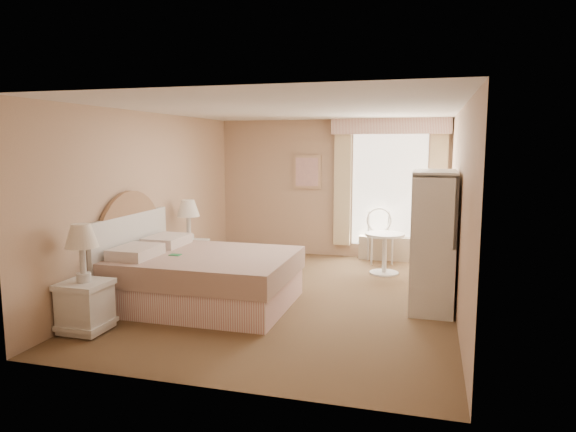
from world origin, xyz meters
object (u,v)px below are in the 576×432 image
(round_table, at_px, (385,247))
(cafe_chair, at_px, (380,231))
(nightstand_far, at_px, (189,248))
(armoire, at_px, (433,251))
(bed, at_px, (197,276))
(nightstand_near, at_px, (85,293))

(round_table, relative_size, cafe_chair, 0.69)
(cafe_chair, bearing_deg, nightstand_far, -163.25)
(cafe_chair, distance_m, armoire, 2.56)
(bed, bearing_deg, armoire, 13.00)
(nightstand_near, xyz_separation_m, armoire, (3.65, 1.94, 0.27))
(bed, xyz_separation_m, cafe_chair, (2.04, 3.07, 0.18))
(nightstand_far, relative_size, armoire, 0.68)
(nightstand_far, xyz_separation_m, armoire, (3.65, -0.59, 0.27))
(nightstand_near, height_order, round_table, nightstand_near)
(nightstand_near, relative_size, cafe_chair, 1.25)
(nightstand_near, relative_size, armoire, 0.69)
(bed, height_order, nightstand_far, bed)
(nightstand_far, height_order, cafe_chair, nightstand_far)
(bed, xyz_separation_m, nightstand_near, (-0.73, -1.27, 0.08))
(bed, height_order, nightstand_near, bed)
(bed, bearing_deg, cafe_chair, 56.40)
(nightstand_far, xyz_separation_m, round_table, (2.93, 0.97, -0.01))
(nightstand_near, xyz_separation_m, cafe_chair, (2.77, 4.34, 0.10))
(nightstand_near, relative_size, round_table, 1.81)
(bed, height_order, cafe_chair, bed)
(nightstand_near, bearing_deg, cafe_chair, 57.47)
(bed, relative_size, round_table, 3.41)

